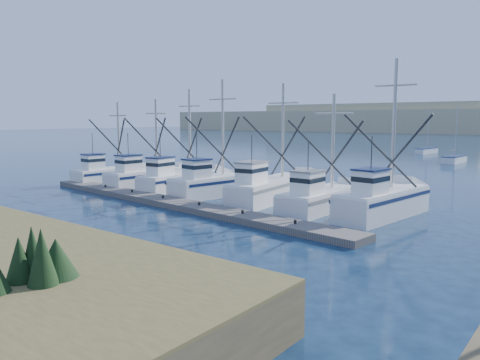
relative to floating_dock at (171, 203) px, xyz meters
name	(u,v)px	position (x,y,z in m)	size (l,w,h in m)	color
ground	(153,237)	(5.75, -6.79, -0.20)	(500.00, 500.00, 0.00)	#0C1D36
floating_dock	(171,203)	(0.00, 0.00, 0.00)	(30.60, 2.04, 0.41)	slate
trawler_fleet	(225,185)	(0.77, 5.08, 0.76)	(30.10, 9.59, 9.87)	white
sailboat_near	(454,159)	(7.46, 47.15, 0.29)	(2.15, 5.69, 8.10)	white
sailboat_far	(427,151)	(-0.98, 63.07, 0.29)	(2.27, 6.39, 8.10)	white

